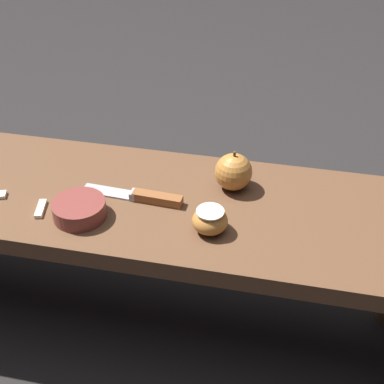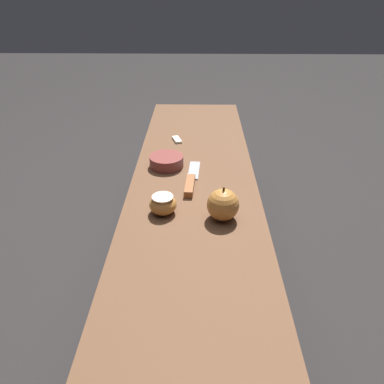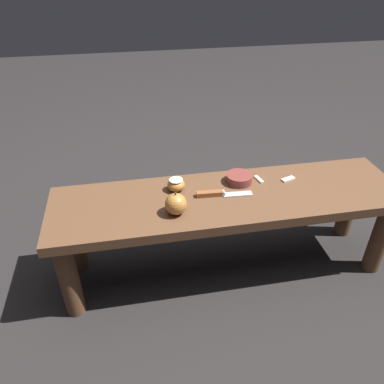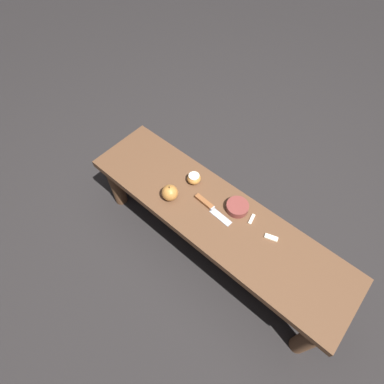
{
  "view_description": "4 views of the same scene",
  "coord_description": "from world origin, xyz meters",
  "px_view_note": "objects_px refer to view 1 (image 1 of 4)",
  "views": [
    {
      "loc": [
        -0.33,
        0.86,
        1.07
      ],
      "look_at": [
        -0.15,
        0.0,
        0.42
      ],
      "focal_mm": 50.0,
      "sensor_mm": 36.0,
      "label": 1
    },
    {
      "loc": [
        -1.0,
        -0.01,
        0.93
      ],
      "look_at": [
        -0.15,
        0.0,
        0.42
      ],
      "focal_mm": 35.0,
      "sensor_mm": 36.0,
      "label": 2
    },
    {
      "loc": [
        -0.37,
        -1.16,
        1.22
      ],
      "look_at": [
        -0.15,
        0.0,
        0.42
      ],
      "focal_mm": 35.0,
      "sensor_mm": 36.0,
      "label": 3
    },
    {
      "loc": [
        0.39,
        -0.62,
        1.62
      ],
      "look_at": [
        -0.15,
        0.0,
        0.42
      ],
      "focal_mm": 28.0,
      "sensor_mm": 36.0,
      "label": 4
    }
  ],
  "objects_px": {
    "bowl": "(79,209)",
    "wooden_bench": "(127,221)",
    "apple_cut": "(210,220)",
    "apple_whole": "(233,172)",
    "knife": "(145,197)"
  },
  "relations": [
    {
      "from": "bowl",
      "to": "wooden_bench",
      "type": "bearing_deg",
      "value": -126.42
    },
    {
      "from": "apple_whole",
      "to": "knife",
      "type": "bearing_deg",
      "value": 25.9
    },
    {
      "from": "bowl",
      "to": "apple_whole",
      "type": "bearing_deg",
      "value": -150.51
    },
    {
      "from": "wooden_bench",
      "to": "apple_whole",
      "type": "height_order",
      "value": "apple_whole"
    },
    {
      "from": "knife",
      "to": "wooden_bench",
      "type": "bearing_deg",
      "value": -7.03
    },
    {
      "from": "wooden_bench",
      "to": "apple_cut",
      "type": "height_order",
      "value": "apple_cut"
    },
    {
      "from": "wooden_bench",
      "to": "knife",
      "type": "xyz_separation_m",
      "value": [
        -0.05,
        0.01,
        0.08
      ]
    },
    {
      "from": "wooden_bench",
      "to": "apple_whole",
      "type": "bearing_deg",
      "value": -161.42
    },
    {
      "from": "apple_whole",
      "to": "bowl",
      "type": "height_order",
      "value": "apple_whole"
    },
    {
      "from": "apple_whole",
      "to": "wooden_bench",
      "type": "bearing_deg",
      "value": 18.58
    },
    {
      "from": "apple_cut",
      "to": "knife",
      "type": "bearing_deg",
      "value": -24.1
    },
    {
      "from": "apple_whole",
      "to": "bowl",
      "type": "distance_m",
      "value": 0.33
    },
    {
      "from": "apple_whole",
      "to": "apple_cut",
      "type": "bearing_deg",
      "value": 81.36
    },
    {
      "from": "wooden_bench",
      "to": "apple_whole",
      "type": "distance_m",
      "value": 0.26
    },
    {
      "from": "apple_cut",
      "to": "bowl",
      "type": "distance_m",
      "value": 0.26
    }
  ]
}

